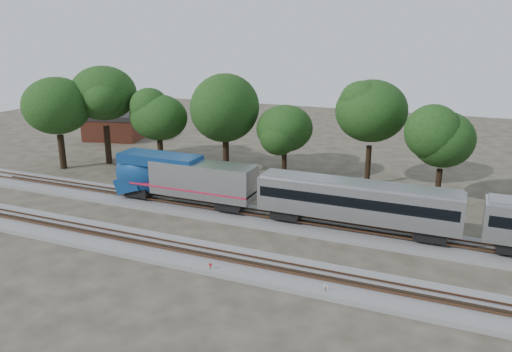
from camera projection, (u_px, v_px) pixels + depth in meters
The scene contains 14 objects.
ground at pixel (233, 242), 44.22m from camera, with size 160.00×160.00×0.00m, color #383328.
track_far at pixel (259, 217), 49.45m from camera, with size 160.00×5.00×0.73m.
track_near at pixel (212, 258), 40.64m from camera, with size 160.00×5.00×0.73m.
switch_stand_red at pixel (210, 267), 38.31m from camera, with size 0.28×0.06×0.90m.
switch_stand_white at pixel (325, 288), 35.14m from camera, with size 0.27×0.14×0.90m.
switch_lever at pixel (280, 285), 36.48m from camera, with size 0.50×0.30×0.30m, color #512D19.
brick_building at pixel (114, 127), 84.79m from camera, with size 10.36×8.35×4.38m.
tree_0 at pixel (57, 106), 65.25m from camera, with size 8.63×8.63×12.17m.
tree_1 at pixel (103, 93), 67.47m from camera, with size 9.96×9.96×14.04m.
tree_2 at pixel (159, 117), 65.99m from camera, with size 7.03×7.03×9.91m.
tree_3 at pixel (225, 108), 62.34m from camera, with size 8.81×8.81×12.42m.
tree_4 at pixel (285, 129), 60.81m from camera, with size 6.60×6.60×9.31m.
tree_5 at pixel (371, 111), 57.89m from camera, with size 9.15×9.15×12.90m.
tree_6 at pixel (443, 139), 52.15m from camera, with size 7.18×7.18×10.13m.
Camera 1 is at (17.91, -36.66, 18.14)m, focal length 35.00 mm.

